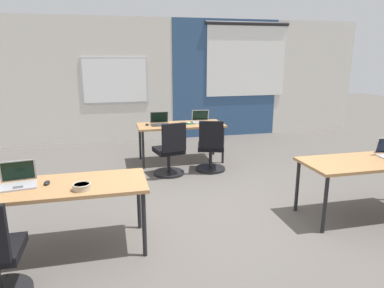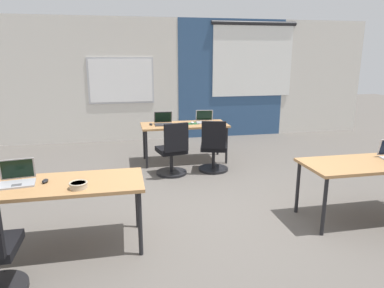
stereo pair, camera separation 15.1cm
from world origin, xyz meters
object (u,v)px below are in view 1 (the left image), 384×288
Objects in this scene: laptop_near_left_end at (18,181)px; snack_bowl at (82,186)px; desk_near_right at (366,165)px; chair_far_left at (170,154)px; mouse_near_left_end at (47,183)px; desk_far_center at (181,127)px; laptop_far_left at (160,122)px; mouse_far_right at (188,123)px; desk_near_left at (66,190)px; chair_far_right at (211,150)px; mouse_far_left at (147,124)px; laptop_far_right at (201,120)px.

laptop_near_left_end reaches higher than snack_bowl.
desk_near_right is 1.74× the size of chair_far_left.
desk_near_right is at bearing -0.68° from mouse_near_left_end.
desk_far_center is 1.74× the size of chair_far_left.
mouse_near_left_end is 0.31× the size of laptop_far_left.
laptop_near_left_end reaches higher than laptop_far_left.
mouse_far_right is at bearing -134.48° from chair_far_left.
mouse_near_left_end is at bearing 146.42° from snack_bowl.
mouse_far_right reaches higher than desk_near_left.
chair_far_right is at bearing 29.62° from laptop_near_left_end.
desk_far_center is (1.75, 2.80, 0.00)m from desk_near_left.
mouse_far_left is (-0.62, 0.02, 0.08)m from desk_far_center.
chair_far_left is (0.29, -0.78, -0.36)m from mouse_far_left.
chair_far_right is 8.71× the size of mouse_near_left_end.
laptop_far_right is 2.05× the size of snack_bowl.
desk_far_center is at bearing 42.68° from laptop_near_left_end.
chair_far_left is (1.41, 2.04, -0.28)m from desk_near_left.
laptop_far_right is 0.99× the size of laptop_near_left_end.
chair_far_right reaches higher than snack_bowl.
laptop_far_left is at bearing 68.42° from snack_bowl.
snack_bowl is at bearing -116.07° from laptop_far_right.
laptop_far_right is at bearing -76.77° from chair_far_right.
laptop_near_left_end reaches higher than desk_far_center.
mouse_far_left is at bearing 51.76° from laptop_near_left_end.
mouse_far_left is at bearing 130.04° from desk_near_right.
laptop_far_right reaches higher than mouse_near_left_end.
mouse_far_right is (-0.26, -0.07, -0.03)m from laptop_far_right.
mouse_near_left_end reaches higher than desk_far_center.
mouse_far_right is at bearing -56.75° from chair_far_right.
desk_near_left is at bearing 43.44° from chair_far_left.
mouse_far_right is at bearing 3.53° from desk_far_center.
chair_far_right is 8.60× the size of mouse_far_left.
desk_near_left is 1.74× the size of chair_far_right.
laptop_near_left_end is 0.40× the size of chair_far_left.
chair_far_right is at bearing 172.12° from chair_far_left.
laptop_near_left_end reaches higher than chair_far_left.
laptop_near_left_end is 2.74m from chair_far_left.
laptop_far_left is (-0.38, 0.03, 0.11)m from desk_far_center.
desk_far_center is 0.85m from chair_far_right.
desk_far_center is 4.37× the size of laptop_near_left_end.
desk_near_right is 3.94m from laptop_near_left_end.
mouse_near_left_end is at bearing 166.19° from desk_near_left.
desk_far_center is at bearing -3.06° from laptop_far_left.
mouse_near_left_end is 2.58m from chair_far_left.
desk_near_right is 3.69m from mouse_far_left.
laptop_far_left reaches higher than desk_near_right.
mouse_far_right is 0.98m from chair_far_left.
chair_far_right is at bearing -85.35° from laptop_far_right.
laptop_far_left is at bearing 48.25° from laptop_near_left_end.
desk_near_left is at bearing 180.00° from desk_near_right.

